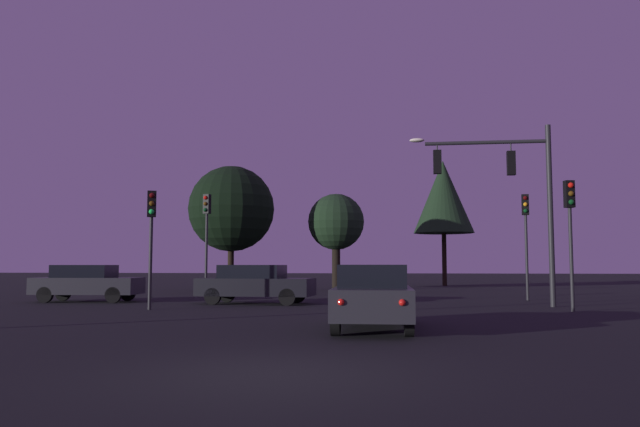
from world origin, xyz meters
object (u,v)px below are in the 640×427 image
at_px(traffic_signal_mast_arm, 510,184).
at_px(traffic_light_corner_left, 151,225).
at_px(car_crossing_left, 255,283).
at_px(tree_left_far, 336,223).
at_px(car_crossing_right, 87,283).
at_px(traffic_light_far_side, 570,218).
at_px(traffic_light_median, 207,225).
at_px(tree_behind_sign, 443,197).
at_px(traffic_light_corner_right, 526,225).
at_px(car_nearside_lane, 373,295).
at_px(tree_center_horizon, 231,209).

relative_size(traffic_signal_mast_arm, traffic_light_corner_left, 1.65).
distance_m(car_crossing_left, tree_left_far, 13.73).
xyz_separation_m(traffic_light_corner_left, car_crossing_right, (-4.45, 4.03, -2.10)).
relative_size(traffic_light_corner_left, tree_left_far, 0.70).
height_order(traffic_light_far_side, tree_left_far, tree_left_far).
distance_m(traffic_light_median, tree_left_far, 10.91).
bearing_deg(traffic_light_far_side, car_crossing_left, 166.81).
xyz_separation_m(traffic_signal_mast_arm, tree_behind_sign, (-0.96, 23.30, 2.07)).
xyz_separation_m(traffic_light_far_side, car_crossing_right, (-18.49, 3.00, -2.26)).
bearing_deg(tree_left_far, car_crossing_left, -97.65).
bearing_deg(traffic_light_median, tree_behind_sign, 58.41).
xyz_separation_m(car_crossing_left, tree_left_far, (1.77, 13.21, 3.28)).
height_order(car_crossing_right, tree_left_far, tree_left_far).
distance_m(traffic_light_corner_right, car_crossing_right, 18.82).
bearing_deg(car_crossing_right, traffic_light_corner_left, -42.19).
height_order(traffic_light_far_side, car_nearside_lane, traffic_light_far_side).
bearing_deg(traffic_light_corner_left, car_nearside_lane, -34.64).
relative_size(car_nearside_lane, tree_center_horizon, 0.62).
distance_m(car_crossing_right, tree_center_horizon, 12.15).
bearing_deg(tree_left_far, car_nearside_lane, -81.60).
bearing_deg(traffic_light_corner_left, tree_behind_sign, 66.49).
bearing_deg(car_crossing_left, traffic_light_corner_left, -127.13).
bearing_deg(traffic_light_far_side, traffic_signal_mast_arm, 123.38).
bearing_deg(car_crossing_left, tree_left_far, 82.35).
xyz_separation_m(traffic_light_corner_right, traffic_light_median, (-14.25, -0.41, 0.11)).
distance_m(traffic_signal_mast_arm, tree_center_horizon, 18.30).
relative_size(traffic_light_corner_left, tree_behind_sign, 0.43).
xyz_separation_m(traffic_light_corner_right, tree_center_horizon, (-15.33, 7.51, 1.58)).
bearing_deg(tree_left_far, traffic_light_corner_right, -44.93).
xyz_separation_m(car_crossing_right, tree_center_horizon, (2.98, 11.06, 4.03)).
bearing_deg(traffic_light_corner_right, tree_behind_sign, 96.86).
height_order(traffic_light_median, tree_center_horizon, tree_center_horizon).
distance_m(traffic_signal_mast_arm, car_crossing_right, 17.41).
relative_size(traffic_light_corner_left, car_crossing_left, 0.88).
distance_m(traffic_light_corner_left, traffic_light_corner_right, 15.81).
relative_size(car_nearside_lane, tree_behind_sign, 0.49).
relative_size(traffic_light_far_side, car_crossing_left, 0.93).
relative_size(traffic_signal_mast_arm, traffic_light_corner_right, 1.46).
height_order(car_nearside_lane, car_crossing_left, same).
height_order(car_crossing_right, tree_behind_sign, tree_behind_sign).
height_order(traffic_light_median, car_crossing_left, traffic_light_median).
bearing_deg(tree_center_horizon, tree_left_far, 16.51).
bearing_deg(tree_left_far, tree_behind_sign, 54.19).
relative_size(car_nearside_lane, tree_left_far, 0.78).
xyz_separation_m(traffic_signal_mast_arm, traffic_light_far_side, (1.50, -2.28, -1.48)).
relative_size(tree_left_far, tree_center_horizon, 0.79).
bearing_deg(traffic_light_median, traffic_light_far_side, -23.07).
bearing_deg(traffic_light_corner_left, traffic_signal_mast_arm, 14.80).
relative_size(traffic_signal_mast_arm, car_crossing_right, 1.51).
bearing_deg(tree_behind_sign, traffic_light_median, -121.59).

